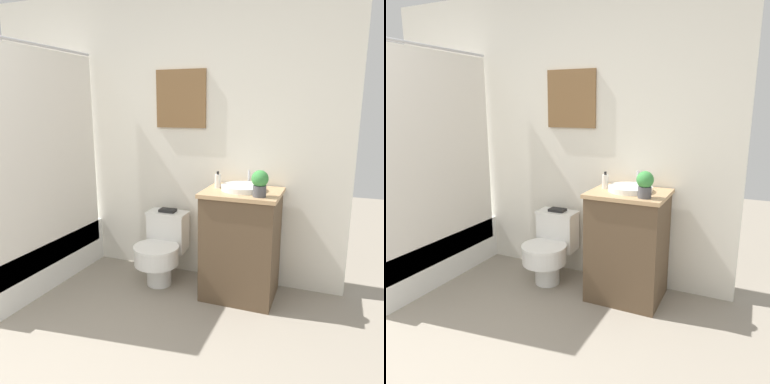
# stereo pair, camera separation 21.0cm
# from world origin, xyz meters

# --- Properties ---
(wall_back) EXTENTS (3.38, 0.07, 2.50)m
(wall_back) POSITION_xyz_m (0.00, 2.30, 1.25)
(wall_back) COLOR silver
(wall_back) RESTS_ON ground_plane
(shower_area) EXTENTS (0.58, 1.36, 1.98)m
(shower_area) POSITION_xyz_m (-0.88, 1.59, 0.28)
(shower_area) COLOR white
(shower_area) RESTS_ON ground_plane
(toilet) EXTENTS (0.39, 0.54, 0.60)m
(toilet) POSITION_xyz_m (0.19, 2.00, 0.31)
(toilet) COLOR white
(toilet) RESTS_ON ground_plane
(vanity) EXTENTS (0.59, 0.51, 0.88)m
(vanity) POSITION_xyz_m (0.89, 2.01, 0.44)
(vanity) COLOR brown
(vanity) RESTS_ON ground_plane
(sink) EXTENTS (0.34, 0.38, 0.13)m
(sink) POSITION_xyz_m (0.89, 2.03, 0.90)
(sink) COLOR white
(sink) RESTS_ON vanity
(soap_bottle) EXTENTS (0.05, 0.05, 0.14)m
(soap_bottle) POSITION_xyz_m (0.68, 2.04, 0.93)
(soap_bottle) COLOR silver
(soap_bottle) RESTS_ON vanity
(potted_plant) EXTENTS (0.12, 0.12, 0.19)m
(potted_plant) POSITION_xyz_m (1.05, 1.86, 0.98)
(potted_plant) COLOR #4C4C51
(potted_plant) RESTS_ON vanity
(book_on_tank) EXTENTS (0.14, 0.10, 0.02)m
(book_on_tank) POSITION_xyz_m (0.19, 2.14, 0.62)
(book_on_tank) COLOR black
(book_on_tank) RESTS_ON toilet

